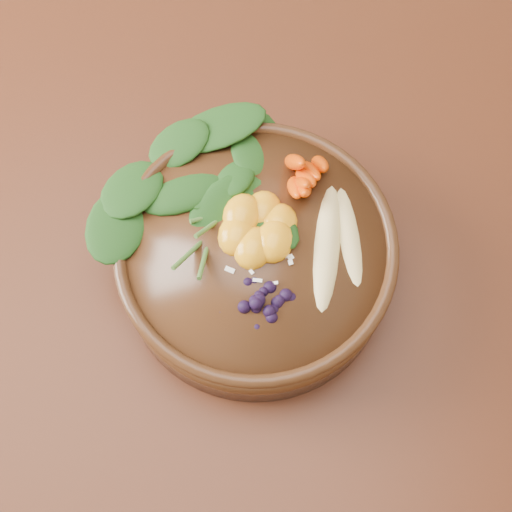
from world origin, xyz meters
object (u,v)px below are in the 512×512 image
blueberry_pile (259,295)px  banana_halves (340,236)px  dining_table (73,155)px  kale_heap (212,183)px  stoneware_bowl (256,259)px  carrot_cluster (308,158)px  mandarin_cluster (258,223)px

blueberry_pile → banana_halves: bearing=55.0°
dining_table → banana_halves: bearing=-14.9°
dining_table → banana_halves: banana_halves is taller
dining_table → kale_heap: size_ratio=8.40×
stoneware_bowl → carrot_cluster: 0.12m
stoneware_bowl → banana_halves: (0.08, 0.03, 0.05)m
dining_table → mandarin_cluster: mandarin_cluster is taller
dining_table → kale_heap: 0.31m
kale_heap → carrot_cluster: (0.09, 0.04, 0.02)m
carrot_cluster → blueberry_pile: 0.15m
dining_table → banana_halves: size_ratio=9.45×
mandarin_cluster → blueberry_pile: (0.02, -0.07, 0.00)m
stoneware_bowl → kale_heap: bearing=143.4°
carrot_cluster → mandarin_cluster: bearing=-129.8°
banana_halves → blueberry_pile: size_ratio=1.26×
kale_heap → mandarin_cluster: kale_heap is taller
dining_table → carrot_cluster: carrot_cluster is taller
dining_table → stoneware_bowl: size_ratio=5.51×
kale_heap → carrot_cluster: 0.10m
dining_table → stoneware_bowl: 0.35m
dining_table → banana_halves: (0.37, -0.10, 0.19)m
blueberry_pile → mandarin_cluster: bearing=107.3°
kale_heap → banana_halves: bearing=-7.0°
kale_heap → mandarin_cluster: size_ratio=2.07×
kale_heap → banana_halves: (0.14, -0.02, -0.01)m
carrot_cluster → mandarin_cluster: size_ratio=0.87×
stoneware_bowl → blueberry_pile: bearing=-70.6°
dining_table → blueberry_pile: bearing=-30.3°
dining_table → carrot_cluster: bearing=-6.5°
carrot_cluster → kale_heap: bearing=-169.5°
banana_halves → kale_heap: bearing=156.5°
kale_heap → mandarin_cluster: (0.06, -0.03, -0.01)m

